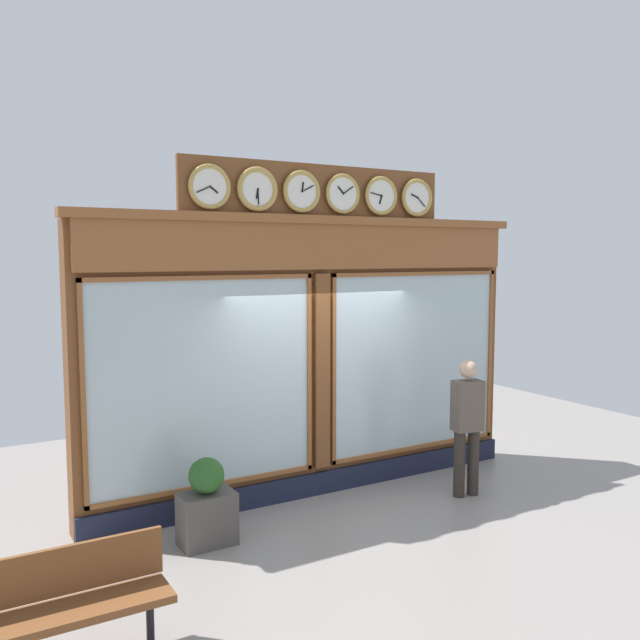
# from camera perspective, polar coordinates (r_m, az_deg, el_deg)

# --- Properties ---
(ground_plane) EXTENTS (14.00, 14.00, 0.00)m
(ground_plane) POSITION_cam_1_polar(r_m,az_deg,el_deg) (6.59, 13.39, -21.37)
(ground_plane) COLOR gray
(shop_facade) EXTENTS (5.97, 0.42, 4.04)m
(shop_facade) POSITION_cam_1_polar(r_m,az_deg,el_deg) (8.31, -0.43, -2.64)
(shop_facade) COLOR brown
(shop_facade) RESTS_ON ground_plane
(pedestrian) EXTENTS (0.39, 0.28, 1.69)m
(pedestrian) POSITION_cam_1_polar(r_m,az_deg,el_deg) (8.49, 12.39, -8.43)
(pedestrian) COLOR #312A24
(pedestrian) RESTS_ON ground_plane
(planter_box) EXTENTS (0.56, 0.36, 0.55)m
(planter_box) POSITION_cam_1_polar(r_m,az_deg,el_deg) (7.25, -9.57, -16.31)
(planter_box) COLOR #4C4742
(planter_box) RESTS_ON ground_plane
(planter_shrub) EXTENTS (0.37, 0.37, 0.37)m
(planter_shrub) POSITION_cam_1_polar(r_m,az_deg,el_deg) (7.10, -9.63, -12.89)
(planter_shrub) COLOR #285623
(planter_shrub) RESTS_ON planter_box
(street_bench) EXTENTS (1.40, 0.40, 0.87)m
(street_bench) POSITION_cam_1_polar(r_m,az_deg,el_deg) (5.49, -20.42, -21.28)
(street_bench) COLOR brown
(street_bench) RESTS_ON ground_plane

